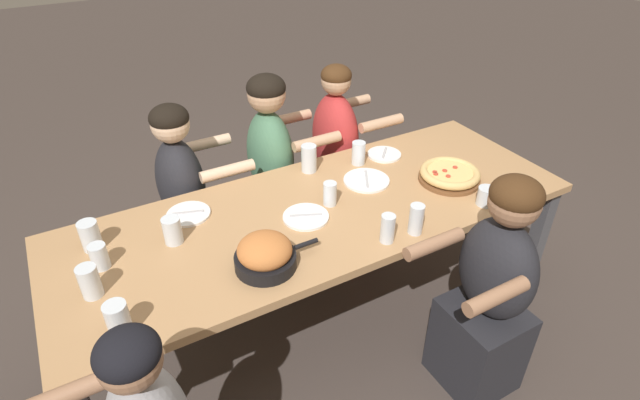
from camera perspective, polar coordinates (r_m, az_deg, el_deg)
The scene contains 23 objects.
ground_plane at distance 2.80m, azimuth 0.00°, elevation -13.85°, with size 18.00×18.00×0.00m, color #423833.
dining_table at distance 2.34m, azimuth 0.00°, elevation -2.54°, with size 2.40×0.87×0.76m.
pizza_board_main at distance 2.57m, azimuth 14.60°, elevation 2.82°, with size 0.31×0.31×0.06m.
skillet_bowl at distance 1.95m, azimuth -6.28°, elevation -6.17°, with size 0.35×0.24×0.14m.
empty_plate_a at distance 2.33m, azimuth -14.80°, elevation -1.55°, with size 0.20×0.20×0.02m.
empty_plate_b at distance 2.23m, azimuth -1.63°, elevation -1.93°, with size 0.21×0.21×0.02m.
empty_plate_c at distance 2.75m, azimuth 7.35°, elevation 5.19°, with size 0.18×0.18×0.02m.
empty_plate_d at distance 2.50m, azimuth 5.33°, elevation 2.25°, with size 0.23×0.23×0.02m.
cocktail_glass_blue at distance 2.43m, azimuth 18.43°, elevation 0.33°, with size 0.08×0.08×0.11m.
drinking_glass_a at distance 2.13m, azimuth -23.90°, elevation -6.02°, with size 0.07×0.07×0.11m.
drinking_glass_b at distance 2.64m, azimuth 4.42°, elevation 5.21°, with size 0.07×0.07×0.12m.
drinking_glass_c at distance 2.30m, azimuth 1.14°, elevation 0.61°, with size 0.06×0.06×0.11m.
drinking_glass_d at distance 2.16m, azimuth -16.49°, elevation -3.47°, with size 0.08×0.08×0.12m.
drinking_glass_e at distance 2.56m, azimuth -1.27°, elevation 4.60°, with size 0.08×0.08×0.14m.
drinking_glass_f at distance 2.09m, azimuth 7.73°, elevation -3.36°, with size 0.06×0.06×0.13m.
drinking_glass_g at distance 2.15m, azimuth 10.92°, elevation -2.31°, with size 0.06×0.06×0.14m.
drinking_glass_h at distance 2.01m, azimuth -24.79°, elevation -8.62°, with size 0.07×0.07×0.13m.
drinking_glass_i at distance 1.82m, azimuth -22.01°, elevation -12.76°, with size 0.08×0.08×0.13m.
drinking_glass_j at distance 2.24m, azimuth -24.75°, elevation -3.84°, with size 0.08×0.08×0.13m.
diner_far_center at distance 2.92m, azimuth -5.46°, elevation 2.32°, with size 0.51×0.40×1.18m.
diner_far_midright at distance 3.10m, azimuth 1.74°, elevation 3.94°, with size 0.51×0.40×1.16m.
diner_far_midleft at distance 2.81m, azimuth -15.02°, elevation -1.10°, with size 0.51×0.40×1.13m.
diner_near_midright at distance 2.30m, azimuth 18.74°, elevation -10.66°, with size 0.51×0.40×1.13m.
Camera 1 is at (-0.93, -1.64, 2.07)m, focal length 28.00 mm.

